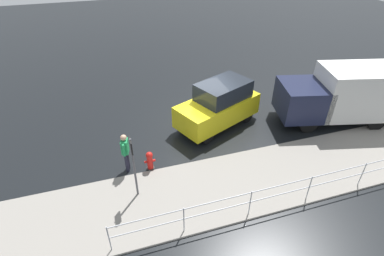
{
  "coord_description": "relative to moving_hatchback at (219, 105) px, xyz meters",
  "views": [
    {
      "loc": [
        3.93,
        11.14,
        7.76
      ],
      "look_at": [
        0.9,
        1.55,
        0.9
      ],
      "focal_mm": 28.0,
      "sensor_mm": 36.0,
      "label": 1
    }
  ],
  "objects": [
    {
      "name": "delivery_truck",
      "position": [
        -5.5,
        1.33,
        0.35
      ],
      "size": [
        5.72,
        3.33,
        2.6
      ],
      "color": "#191E38",
      "rests_on": "ground"
    },
    {
      "name": "moving_hatchback",
      "position": [
        0.0,
        0.0,
        0.0
      ],
      "size": [
        4.25,
        3.11,
        2.06
      ],
      "color": "yellow",
      "rests_on": "ground"
    },
    {
      "name": "metal_railing",
      "position": [
        -0.07,
        5.24,
        -0.3
      ],
      "size": [
        10.85,
        0.04,
        1.05
      ],
      "color": "#B7BABF",
      "rests_on": "ground"
    },
    {
      "name": "pedestrian",
      "position": [
        4.43,
        1.93,
        -0.07
      ],
      "size": [
        0.32,
        0.55,
        1.62
      ],
      "color": "#1E8C4C",
      "rests_on": "ground"
    },
    {
      "name": "ground_plane",
      "position": [
        0.76,
        -0.32,
        -1.03
      ],
      "size": [
        60.0,
        60.0,
        0.0
      ],
      "primitive_type": "plane",
      "color": "black"
    },
    {
      "name": "kerb_strip",
      "position": [
        0.76,
        3.88,
        -1.01
      ],
      "size": [
        24.0,
        3.2,
        0.04
      ],
      "primitive_type": "cube",
      "color": "gray",
      "rests_on": "ground"
    },
    {
      "name": "sign_post",
      "position": [
        4.28,
        3.32,
        0.55
      ],
      "size": [
        0.07,
        0.44,
        2.4
      ],
      "color": "#4C4C51",
      "rests_on": "ground"
    },
    {
      "name": "fire_hydrant",
      "position": [
        3.61,
        2.14,
        -0.63
      ],
      "size": [
        0.42,
        0.31,
        0.8
      ],
      "color": "red",
      "rests_on": "ground"
    }
  ]
}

